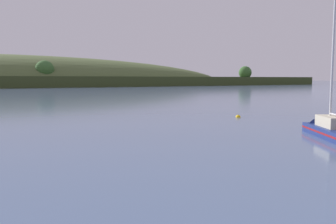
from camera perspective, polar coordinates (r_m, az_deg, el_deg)
The scene contains 3 objects.
far_shoreline_hill at distance 232.17m, azimuth -25.58°, elevation 3.94°, with size 423.93×116.93×38.57m.
sailboat_near_mooring at distance 30.23m, azimuth 24.95°, elevation -2.98°, with size 5.88×7.57×12.76m.
mooring_buoy_midchannel at distance 41.11m, azimuth 11.43°, elevation -0.85°, with size 0.57×0.57×0.65m.
Camera 1 is at (-8.87, 11.01, 4.45)m, focal length 37.16 mm.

